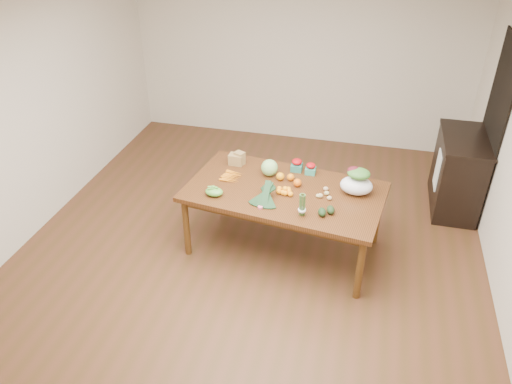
% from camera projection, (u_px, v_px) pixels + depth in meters
% --- Properties ---
extents(floor, '(6.00, 6.00, 0.00)m').
position_uv_depth(floor, '(249.00, 253.00, 5.48)').
color(floor, '#56311D').
rests_on(floor, ground).
extents(room_walls, '(5.02, 6.02, 2.70)m').
position_uv_depth(room_walls, '(248.00, 143.00, 4.76)').
color(room_walls, beige).
rests_on(room_walls, floor).
extents(dining_table, '(2.14, 1.37, 0.75)m').
position_uv_depth(dining_table, '(284.00, 219.00, 5.38)').
color(dining_table, '#572B14').
rests_on(dining_table, floor).
extents(doorway_dark, '(0.02, 1.00, 2.10)m').
position_uv_depth(doorway_dark, '(492.00, 129.00, 5.73)').
color(doorway_dark, black).
rests_on(doorway_dark, floor).
extents(cabinet, '(0.52, 1.02, 0.94)m').
position_uv_depth(cabinet, '(458.00, 173.00, 6.04)').
color(cabinet, black).
rests_on(cabinet, floor).
extents(dish_towel, '(0.02, 0.28, 0.45)m').
position_uv_depth(dish_towel, '(437.00, 170.00, 5.94)').
color(dish_towel, white).
rests_on(dish_towel, cabinet).
extents(paper_bag, '(0.23, 0.20, 0.15)m').
position_uv_depth(paper_bag, '(236.00, 158.00, 5.60)').
color(paper_bag, '#9C7945').
rests_on(paper_bag, dining_table).
extents(cabbage, '(0.18, 0.18, 0.18)m').
position_uv_depth(cabbage, '(269.00, 168.00, 5.39)').
color(cabbage, '#9CD078').
rests_on(cabbage, dining_table).
extents(strawberry_basket_a, '(0.13, 0.13, 0.11)m').
position_uv_depth(strawberry_basket_a, '(297.00, 166.00, 5.50)').
color(strawberry_basket_a, '#B60C12').
rests_on(strawberry_basket_a, dining_table).
extents(strawberry_basket_b, '(0.12, 0.12, 0.10)m').
position_uv_depth(strawberry_basket_b, '(311.00, 169.00, 5.44)').
color(strawberry_basket_b, '#B70C13').
rests_on(strawberry_basket_b, dining_table).
extents(orange_a, '(0.09, 0.09, 0.09)m').
position_uv_depth(orange_a, '(280.00, 176.00, 5.32)').
color(orange_a, orange).
rests_on(orange_a, dining_table).
extents(orange_b, '(0.08, 0.08, 0.08)m').
position_uv_depth(orange_b, '(291.00, 177.00, 5.32)').
color(orange_b, orange).
rests_on(orange_b, dining_table).
extents(orange_c, '(0.09, 0.09, 0.09)m').
position_uv_depth(orange_c, '(297.00, 183.00, 5.22)').
color(orange_c, orange).
rests_on(orange_c, dining_table).
extents(mandarin_cluster, '(0.20, 0.20, 0.09)m').
position_uv_depth(mandarin_cluster, '(285.00, 190.00, 5.09)').
color(mandarin_cluster, orange).
rests_on(mandarin_cluster, dining_table).
extents(carrots, '(0.25, 0.27, 0.03)m').
position_uv_depth(carrots, '(233.00, 177.00, 5.38)').
color(carrots, orange).
rests_on(carrots, dining_table).
extents(snap_pea_bag, '(0.18, 0.14, 0.08)m').
position_uv_depth(snap_pea_bag, '(214.00, 192.00, 5.07)').
color(snap_pea_bag, '#569231').
rests_on(snap_pea_bag, dining_table).
extents(kale_bunch, '(0.37, 0.44, 0.16)m').
position_uv_depth(kale_bunch, '(264.00, 196.00, 4.92)').
color(kale_bunch, black).
rests_on(kale_bunch, dining_table).
extents(asparagus_bundle, '(0.09, 0.13, 0.26)m').
position_uv_depth(asparagus_bundle, '(302.00, 205.00, 4.72)').
color(asparagus_bundle, '#4A7033').
rests_on(asparagus_bundle, dining_table).
extents(potato_a, '(0.06, 0.05, 0.05)m').
position_uv_depth(potato_a, '(320.00, 196.00, 5.04)').
color(potato_a, tan).
rests_on(potato_a, dining_table).
extents(potato_b, '(0.05, 0.04, 0.04)m').
position_uv_depth(potato_b, '(318.00, 196.00, 5.04)').
color(potato_b, '#DAC47D').
rests_on(potato_b, dining_table).
extents(potato_c, '(0.05, 0.05, 0.05)m').
position_uv_depth(potato_c, '(327.00, 193.00, 5.08)').
color(potato_c, tan).
rests_on(potato_c, dining_table).
extents(potato_d, '(0.06, 0.05, 0.05)m').
position_uv_depth(potato_d, '(326.00, 189.00, 5.15)').
color(potato_d, tan).
rests_on(potato_d, dining_table).
extents(potato_e, '(0.05, 0.05, 0.04)m').
position_uv_depth(potato_e, '(329.00, 198.00, 5.00)').
color(potato_e, '#DABA7E').
rests_on(potato_e, dining_table).
extents(avocado_a, '(0.11, 0.13, 0.08)m').
position_uv_depth(avocado_a, '(322.00, 212.00, 4.76)').
color(avocado_a, black).
rests_on(avocado_a, dining_table).
extents(avocado_b, '(0.11, 0.13, 0.08)m').
position_uv_depth(avocado_b, '(331.00, 210.00, 4.80)').
color(avocado_b, black).
rests_on(avocado_b, dining_table).
extents(salad_bag, '(0.36, 0.29, 0.26)m').
position_uv_depth(salad_bag, '(357.00, 182.00, 5.05)').
color(salad_bag, white).
rests_on(salad_bag, dining_table).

